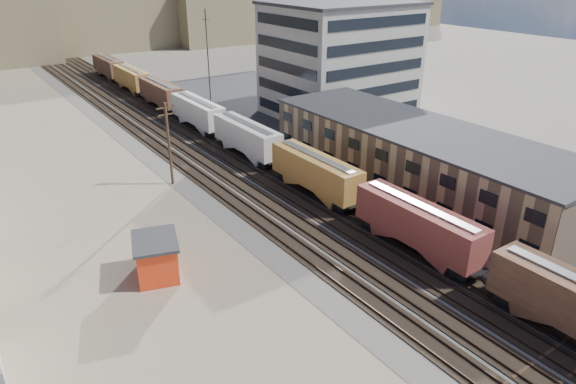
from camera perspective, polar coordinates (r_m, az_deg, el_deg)
ground at (r=40.30m, az=26.23°, el=-16.34°), size 300.00×300.00×0.00m
ballast_bed at (r=73.17m, az=-9.02°, el=4.49°), size 18.00×200.00×0.06m
dirt_yard at (r=58.60m, az=-22.24°, el=-2.38°), size 24.00×180.00×0.03m
asphalt_lot at (r=74.06m, az=11.87°, el=4.50°), size 26.00×120.00×0.04m
rail_tracks at (r=72.92m, az=-9.41°, el=4.46°), size 11.40×200.00×0.24m
freight_train at (r=76.24m, az=-7.52°, el=7.59°), size 3.00×119.74×4.46m
warehouse at (r=61.65m, az=14.24°, el=3.77°), size 12.40×40.40×7.25m
office_tower at (r=89.71m, az=5.75°, el=14.48°), size 22.60×18.60×18.45m
utility_pole_north at (r=61.33m, az=-13.11°, el=5.41°), size 2.20×0.32×10.00m
radio_mast at (r=81.99m, az=-8.80°, el=13.27°), size 1.20×0.16×18.00m
maintenance_shed at (r=44.95m, az=-14.40°, el=-7.02°), size 4.93×5.63×3.48m
parked_car_blue at (r=86.45m, az=7.57°, el=8.28°), size 6.81×5.30×1.72m
parked_car_far at (r=87.25m, az=9.02°, el=8.30°), size 3.59×5.05×1.60m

